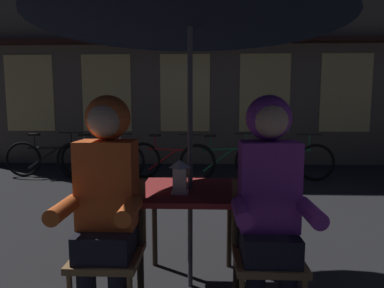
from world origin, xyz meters
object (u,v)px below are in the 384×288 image
(lantern, at_px, (180,176))
(person_left_hooded, at_px, (106,189))
(bicycle_nearest, at_px, (51,158))
(bicycle_fifth, at_px, (286,161))
(cafe_table, at_px, (190,203))
(chair_right, at_px, (266,245))
(bicycle_third, at_px, (170,161))
(person_right_hooded, at_px, (269,190))
(bicycle_second, at_px, (100,160))
(chair_left, at_px, (111,242))
(bicycle_fourth, at_px, (225,160))

(lantern, relative_size, person_left_hooded, 0.17)
(bicycle_nearest, bearing_deg, bicycle_fifth, -1.62)
(cafe_table, relative_size, bicycle_nearest, 0.44)
(cafe_table, relative_size, chair_right, 0.85)
(chair_right, xyz_separation_m, bicycle_third, (-1.00, 3.88, -0.14))
(chair_right, height_order, person_right_hooded, person_right_hooded)
(bicycle_second, bearing_deg, person_left_hooded, -71.65)
(bicycle_third, bearing_deg, person_right_hooded, -75.80)
(chair_left, relative_size, person_left_hooded, 0.62)
(cafe_table, xyz_separation_m, bicycle_third, (-0.52, 3.51, -0.29))
(bicycle_fifth, bearing_deg, cafe_table, -113.65)
(chair_right, distance_m, bicycle_second, 4.55)
(bicycle_nearest, bearing_deg, person_left_hooded, -60.89)
(bicycle_nearest, distance_m, bicycle_second, 0.97)
(chair_right, bearing_deg, bicycle_third, 104.40)
(person_left_hooded, relative_size, bicycle_fifth, 0.83)
(bicycle_second, bearing_deg, cafe_table, -63.15)
(chair_left, distance_m, bicycle_nearest, 4.66)
(bicycle_nearest, height_order, bicycle_fifth, same)
(person_left_hooded, height_order, bicycle_nearest, person_left_hooded)
(bicycle_second, bearing_deg, chair_right, -59.85)
(bicycle_nearest, xyz_separation_m, bicycle_third, (2.25, -0.17, 0.00))
(person_left_hooded, xyz_separation_m, bicycle_third, (-0.04, 3.94, -0.50))
(cafe_table, height_order, bicycle_fifth, bicycle_fifth)
(cafe_table, distance_m, bicycle_fifth, 3.90)
(bicycle_fifth, bearing_deg, lantern, -113.82)
(person_right_hooded, height_order, bicycle_fifth, person_right_hooded)
(chair_right, distance_m, person_left_hooded, 1.03)
(bicycle_nearest, height_order, bicycle_second, same)
(person_right_hooded, distance_m, bicycle_nearest, 5.26)
(chair_right, bearing_deg, chair_left, 180.00)
(bicycle_second, bearing_deg, bicycle_fourth, 0.35)
(lantern, height_order, person_left_hooded, person_left_hooded)
(lantern, xyz_separation_m, chair_right, (0.55, -0.25, -0.37))
(cafe_table, bearing_deg, bicycle_nearest, 126.92)
(cafe_table, height_order, lantern, lantern)
(person_left_hooded, height_order, bicycle_third, person_left_hooded)
(chair_right, relative_size, person_right_hooded, 0.62)
(chair_left, height_order, chair_right, same)
(chair_left, height_order, person_right_hooded, person_right_hooded)
(person_right_hooded, xyz_separation_m, bicycle_nearest, (-3.25, 4.11, -0.50))
(chair_right, bearing_deg, bicycle_fifth, 74.65)
(bicycle_fourth, height_order, bicycle_fifth, same)
(person_right_hooded, height_order, bicycle_fourth, person_right_hooded)
(lantern, relative_size, bicycle_third, 0.14)
(chair_left, height_order, bicycle_second, chair_left)
(bicycle_nearest, xyz_separation_m, bicycle_fourth, (3.25, -0.11, 0.00))
(bicycle_third, bearing_deg, chair_left, -89.46)
(person_right_hooded, distance_m, bicycle_fifth, 4.16)
(bicycle_second, distance_m, bicycle_fifth, 3.36)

